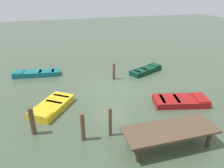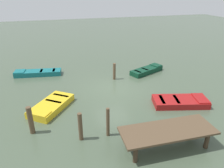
{
  "view_description": "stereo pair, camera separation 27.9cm",
  "coord_description": "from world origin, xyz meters",
  "px_view_note": "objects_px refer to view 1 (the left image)",
  "views": [
    {
      "loc": [
        4.23,
        13.27,
        6.75
      ],
      "look_at": [
        0.0,
        0.0,
        0.35
      ],
      "focal_mm": 33.37,
      "sensor_mm": 36.0,
      "label": 1
    },
    {
      "loc": [
        3.96,
        13.35,
        6.75
      ],
      "look_at": [
        0.0,
        0.0,
        0.35
      ],
      "focal_mm": 33.37,
      "sensor_mm": 36.0,
      "label": 2
    }
  ],
  "objects_px": {
    "rowboat_red": "(181,101)",
    "mooring_piling_far_left": "(83,127)",
    "dock_segment": "(170,131)",
    "mooring_piling_far_right": "(32,121)",
    "rowboat_teal": "(37,73)",
    "mooring_piling_mid_left": "(114,71)",
    "rowboat_yellow": "(52,106)",
    "rowboat_dark_green": "(146,70)",
    "mooring_piling_near_right": "(110,122)"
  },
  "relations": [
    {
      "from": "rowboat_yellow",
      "to": "mooring_piling_mid_left",
      "type": "relative_size",
      "value": 2.43
    },
    {
      "from": "dock_segment",
      "to": "mooring_piling_far_right",
      "type": "height_order",
      "value": "mooring_piling_far_right"
    },
    {
      "from": "rowboat_teal",
      "to": "mooring_piling_mid_left",
      "type": "relative_size",
      "value": 2.88
    },
    {
      "from": "dock_segment",
      "to": "mooring_piling_far_left",
      "type": "distance_m",
      "value": 4.07
    },
    {
      "from": "rowboat_yellow",
      "to": "mooring_piling_far_left",
      "type": "distance_m",
      "value": 3.66
    },
    {
      "from": "dock_segment",
      "to": "mooring_piling_near_right",
      "type": "distance_m",
      "value": 2.85
    },
    {
      "from": "rowboat_yellow",
      "to": "mooring_piling_far_right",
      "type": "height_order",
      "value": "mooring_piling_far_right"
    },
    {
      "from": "mooring_piling_far_left",
      "to": "mooring_piling_near_right",
      "type": "distance_m",
      "value": 1.35
    },
    {
      "from": "rowboat_teal",
      "to": "mooring_piling_near_right",
      "type": "bearing_deg",
      "value": 119.34
    },
    {
      "from": "rowboat_dark_green",
      "to": "mooring_piling_far_left",
      "type": "bearing_deg",
      "value": -156.81
    },
    {
      "from": "rowboat_red",
      "to": "mooring_piling_far_left",
      "type": "relative_size",
      "value": 2.42
    },
    {
      "from": "rowboat_yellow",
      "to": "mooring_piling_mid_left",
      "type": "bearing_deg",
      "value": 159.99
    },
    {
      "from": "rowboat_teal",
      "to": "rowboat_yellow",
      "type": "bearing_deg",
      "value": 107.45
    },
    {
      "from": "mooring_piling_far_right",
      "to": "mooring_piling_mid_left",
      "type": "distance_m",
      "value": 8.16
    },
    {
      "from": "rowboat_yellow",
      "to": "mooring_piling_far_right",
      "type": "xyz_separation_m",
      "value": [
        1.0,
        2.16,
        0.54
      ]
    },
    {
      "from": "rowboat_red",
      "to": "mooring_piling_far_right",
      "type": "xyz_separation_m",
      "value": [
        8.9,
        0.36,
        0.54
      ]
    },
    {
      "from": "rowboat_red",
      "to": "dock_segment",
      "type": "bearing_deg",
      "value": -117.19
    },
    {
      "from": "mooring_piling_far_right",
      "to": "mooring_piling_near_right",
      "type": "relative_size",
      "value": 0.97
    },
    {
      "from": "rowboat_teal",
      "to": "mooring_piling_near_right",
      "type": "relative_size",
      "value": 2.49
    },
    {
      "from": "rowboat_teal",
      "to": "rowboat_red",
      "type": "relative_size",
      "value": 1.08
    },
    {
      "from": "rowboat_red",
      "to": "mooring_piling_near_right",
      "type": "bearing_deg",
      "value": -148.03
    },
    {
      "from": "dock_segment",
      "to": "mooring_piling_far_right",
      "type": "xyz_separation_m",
      "value": [
        6.05,
        -2.84,
        -0.06
      ]
    },
    {
      "from": "rowboat_red",
      "to": "mooring_piling_far_right",
      "type": "relative_size",
      "value": 2.38
    },
    {
      "from": "mooring_piling_far_right",
      "to": "rowboat_yellow",
      "type": "bearing_deg",
      "value": -114.82
    },
    {
      "from": "rowboat_teal",
      "to": "mooring_piling_near_right",
      "type": "height_order",
      "value": "mooring_piling_near_right"
    },
    {
      "from": "mooring_piling_far_left",
      "to": "mooring_piling_mid_left",
      "type": "height_order",
      "value": "mooring_piling_far_left"
    },
    {
      "from": "dock_segment",
      "to": "rowboat_red",
      "type": "xyz_separation_m",
      "value": [
        -2.86,
        -3.2,
        -0.61
      ]
    },
    {
      "from": "rowboat_yellow",
      "to": "mooring_piling_far_left",
      "type": "relative_size",
      "value": 2.21
    },
    {
      "from": "rowboat_dark_green",
      "to": "mooring_piling_near_right",
      "type": "bearing_deg",
      "value": -150.45
    },
    {
      "from": "mooring_piling_far_left",
      "to": "mooring_piling_mid_left",
      "type": "relative_size",
      "value": 1.1
    },
    {
      "from": "mooring_piling_far_right",
      "to": "rowboat_dark_green",
      "type": "bearing_deg",
      "value": -146.71
    },
    {
      "from": "mooring_piling_far_left",
      "to": "mooring_piling_near_right",
      "type": "xyz_separation_m",
      "value": [
        -1.35,
        0.07,
        0.04
      ]
    },
    {
      "from": "rowboat_yellow",
      "to": "mooring_piling_far_right",
      "type": "bearing_deg",
      "value": 12.05
    },
    {
      "from": "mooring_piling_far_left",
      "to": "rowboat_dark_green",
      "type": "bearing_deg",
      "value": -133.59
    },
    {
      "from": "rowboat_dark_green",
      "to": "mooring_piling_far_left",
      "type": "distance_m",
      "value": 10.07
    },
    {
      "from": "rowboat_dark_green",
      "to": "rowboat_red",
      "type": "height_order",
      "value": "same"
    },
    {
      "from": "dock_segment",
      "to": "rowboat_teal",
      "type": "xyz_separation_m",
      "value": [
        6.0,
        -11.0,
        -0.61
      ]
    },
    {
      "from": "rowboat_yellow",
      "to": "mooring_piling_near_right",
      "type": "distance_m",
      "value": 4.39
    },
    {
      "from": "rowboat_dark_green",
      "to": "rowboat_teal",
      "type": "height_order",
      "value": "same"
    },
    {
      "from": "rowboat_teal",
      "to": "mooring_piling_far_left",
      "type": "relative_size",
      "value": 2.62
    },
    {
      "from": "dock_segment",
      "to": "rowboat_yellow",
      "type": "distance_m",
      "value": 7.13
    },
    {
      "from": "mooring_piling_far_left",
      "to": "mooring_piling_mid_left",
      "type": "distance_m",
      "value": 7.66
    },
    {
      "from": "rowboat_dark_green",
      "to": "mooring_piling_far_right",
      "type": "relative_size",
      "value": 2.2
    },
    {
      "from": "mooring_piling_mid_left",
      "to": "dock_segment",
      "type": "bearing_deg",
      "value": 89.9
    },
    {
      "from": "mooring_piling_far_right",
      "to": "mooring_piling_near_right",
      "type": "height_order",
      "value": "mooring_piling_near_right"
    },
    {
      "from": "rowboat_teal",
      "to": "rowboat_dark_green",
      "type": "bearing_deg",
      "value": 175.63
    },
    {
      "from": "mooring_piling_near_right",
      "to": "rowboat_dark_green",
      "type": "bearing_deg",
      "value": -127.23
    },
    {
      "from": "dock_segment",
      "to": "rowboat_yellow",
      "type": "bearing_deg",
      "value": -42.69
    },
    {
      "from": "dock_segment",
      "to": "mooring_piling_far_left",
      "type": "xyz_separation_m",
      "value": [
        3.74,
        -1.63,
        -0.08
      ]
    },
    {
      "from": "rowboat_teal",
      "to": "rowboat_red",
      "type": "xyz_separation_m",
      "value": [
        -8.85,
        7.81,
        0.0
      ]
    }
  ]
}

